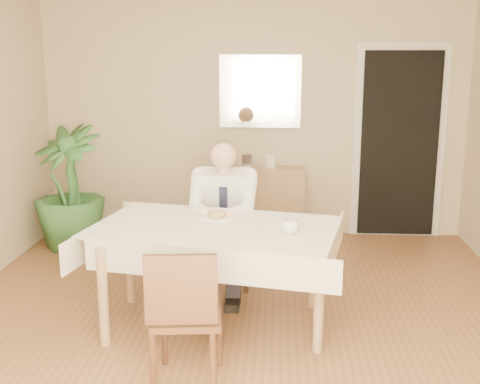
# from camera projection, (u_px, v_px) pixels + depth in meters

# --- Properties ---
(room) EXTENTS (5.00, 5.02, 2.60)m
(room) POSITION_uv_depth(u_px,v_px,m) (237.00, 153.00, 4.00)
(room) COLOR brown
(room) RESTS_ON ground
(window) EXTENTS (1.34, 0.04, 1.44)m
(window) POSITION_uv_depth(u_px,v_px,m) (169.00, 249.00, 1.56)
(window) COLOR silver
(window) RESTS_ON room
(doorway) EXTENTS (0.96, 0.07, 2.10)m
(doorway) POSITION_uv_depth(u_px,v_px,m) (399.00, 145.00, 6.36)
(doorway) COLOR silver
(doorway) RESTS_ON ground
(mirror) EXTENTS (0.86, 0.04, 0.76)m
(mirror) POSITION_uv_depth(u_px,v_px,m) (260.00, 92.00, 6.34)
(mirror) COLOR silver
(mirror) RESTS_ON room
(dining_table) EXTENTS (1.91, 1.35, 0.75)m
(dining_table) POSITION_uv_depth(u_px,v_px,m) (215.00, 237.00, 4.27)
(dining_table) COLOR #9E8255
(dining_table) RESTS_ON ground
(chair_far) EXTENTS (0.49, 0.49, 0.93)m
(chair_far) POSITION_uv_depth(u_px,v_px,m) (226.00, 223.00, 5.16)
(chair_far) COLOR #3D2315
(chair_far) RESTS_ON ground
(chair_near) EXTENTS (0.45, 0.45, 0.86)m
(chair_near) POSITION_uv_depth(u_px,v_px,m) (185.00, 311.00, 3.49)
(chair_near) COLOR #3D2315
(chair_near) RESTS_ON ground
(seated_man) EXTENTS (0.48, 0.72, 1.24)m
(seated_man) POSITION_uv_depth(u_px,v_px,m) (223.00, 213.00, 4.84)
(seated_man) COLOR white
(seated_man) RESTS_ON ground
(plate) EXTENTS (0.26, 0.26, 0.02)m
(plate) POSITION_uv_depth(u_px,v_px,m) (216.00, 217.00, 4.45)
(plate) COLOR white
(plate) RESTS_ON dining_table
(food) EXTENTS (0.14, 0.14, 0.06)m
(food) POSITION_uv_depth(u_px,v_px,m) (216.00, 214.00, 4.45)
(food) COLOR olive
(food) RESTS_ON dining_table
(knife) EXTENTS (0.01, 0.13, 0.01)m
(knife) POSITION_uv_depth(u_px,v_px,m) (221.00, 217.00, 4.39)
(knife) COLOR silver
(knife) RESTS_ON dining_table
(fork) EXTENTS (0.01, 0.13, 0.01)m
(fork) POSITION_uv_depth(u_px,v_px,m) (210.00, 217.00, 4.39)
(fork) COLOR silver
(fork) RESTS_ON dining_table
(coffee_mug) EXTENTS (0.15, 0.15, 0.09)m
(coffee_mug) POSITION_uv_depth(u_px,v_px,m) (290.00, 226.00, 4.07)
(coffee_mug) COLOR white
(coffee_mug) RESTS_ON dining_table
(sideboard) EXTENTS (0.97, 0.38, 0.76)m
(sideboard) POSITION_uv_depth(u_px,v_px,m) (259.00, 202.00, 6.46)
(sideboard) COLOR #9E8255
(sideboard) RESTS_ON ground
(photo_frame_left) EXTENTS (0.10, 0.02, 0.14)m
(photo_frame_left) POSITION_uv_depth(u_px,v_px,m) (221.00, 159.00, 6.45)
(photo_frame_left) COLOR silver
(photo_frame_left) RESTS_ON sideboard
(photo_frame_center) EXTENTS (0.10, 0.02, 0.14)m
(photo_frame_center) POSITION_uv_depth(u_px,v_px,m) (247.00, 161.00, 6.37)
(photo_frame_center) COLOR silver
(photo_frame_center) RESTS_ON sideboard
(photo_frame_right) EXTENTS (0.10, 0.02, 0.14)m
(photo_frame_right) POSITION_uv_depth(u_px,v_px,m) (270.00, 160.00, 6.39)
(photo_frame_right) COLOR silver
(photo_frame_right) RESTS_ON sideboard
(potted_palm) EXTENTS (0.91, 0.91, 1.25)m
(potted_palm) POSITION_uv_depth(u_px,v_px,m) (69.00, 187.00, 6.06)
(potted_palm) COLOR #2C5B28
(potted_palm) RESTS_ON ground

